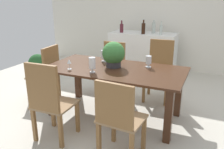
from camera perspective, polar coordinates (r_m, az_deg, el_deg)
ground_plane at (r=3.92m, az=2.13°, el=-8.12°), size 7.04×7.04×0.00m
back_wall at (r=6.02m, az=11.86°, el=13.69°), size 6.40×0.10×2.60m
dining_table at (r=3.45m, az=0.64°, el=-0.37°), size 2.02×1.02×0.76m
chair_far_right at (r=4.21m, az=11.45°, el=1.72°), size 0.47×0.48×1.04m
chair_near_left at (r=2.94m, az=-15.02°, el=-5.87°), size 0.48×0.47×1.04m
chair_far_left at (r=4.47m, az=0.07°, el=2.58°), size 0.49×0.42×0.94m
chair_head_end at (r=4.12m, az=-15.39°, el=0.75°), size 0.44×0.51×0.98m
chair_near_right at (r=2.55m, az=1.53°, el=-10.13°), size 0.50×0.46×0.94m
flower_centerpiece at (r=3.43m, az=0.36°, el=4.96°), size 0.33×0.33×0.38m
crystal_vase_left at (r=3.74m, az=-1.86°, el=4.74°), size 0.11×0.11×0.18m
crystal_vase_center_near at (r=3.47m, az=8.85°, el=3.32°), size 0.08×0.08×0.17m
crystal_vase_right at (r=3.20m, az=-4.84°, el=2.65°), size 0.09×0.09×0.21m
wine_glass at (r=3.39m, az=-10.36°, el=3.00°), size 0.06×0.06×0.15m
kitchen_counter at (r=5.60m, az=7.42°, el=5.12°), size 1.50×0.66×0.96m
wine_bottle_tall at (r=5.62m, az=7.66°, el=11.21°), size 0.06×0.06×0.28m
wine_bottle_amber at (r=5.52m, az=2.34°, el=11.24°), size 0.08×0.08×0.27m
wine_bottle_dark at (r=5.48m, az=10.06°, el=11.10°), size 0.08×0.08×0.29m
wine_bottle_clear at (r=5.32m, az=7.62°, el=11.05°), size 0.08×0.08×0.31m
wine_bottle_green at (r=5.27m, az=11.78°, el=10.61°), size 0.06×0.06×0.28m
potted_plant_floor at (r=5.52m, az=-17.52°, el=2.07°), size 0.42×0.42×0.54m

